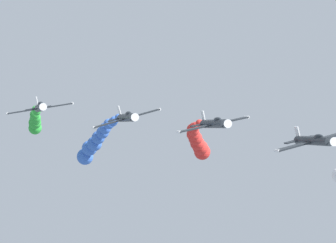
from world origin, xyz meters
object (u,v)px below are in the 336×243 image
object	(u,v)px
airplane_right_inner	(214,124)
airplane_left_outer	(127,117)
airplane_right_outer	(40,108)
airplane_left_inner	(314,141)

from	to	relation	value
airplane_right_inner	airplane_left_outer	bearing A→B (deg)	-38.20
airplane_right_inner	airplane_left_outer	distance (m)	12.46
airplane_right_inner	airplane_right_outer	xyz separation A→B (m)	(20.57, -16.76, 2.29)
airplane_left_inner	airplane_left_outer	bearing A→B (deg)	-36.30
airplane_left_inner	airplane_right_outer	world-z (taller)	airplane_right_outer
airplane_left_inner	airplane_right_inner	distance (m)	12.67
airplane_right_inner	airplane_left_outer	world-z (taller)	airplane_left_outer
airplane_left_inner	airplane_right_outer	xyz separation A→B (m)	(30.88, -23.83, 4.35)
airplane_left_outer	airplane_right_outer	distance (m)	14.18
airplane_left_inner	airplane_left_outer	size ratio (longest dim) A/B	1.00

